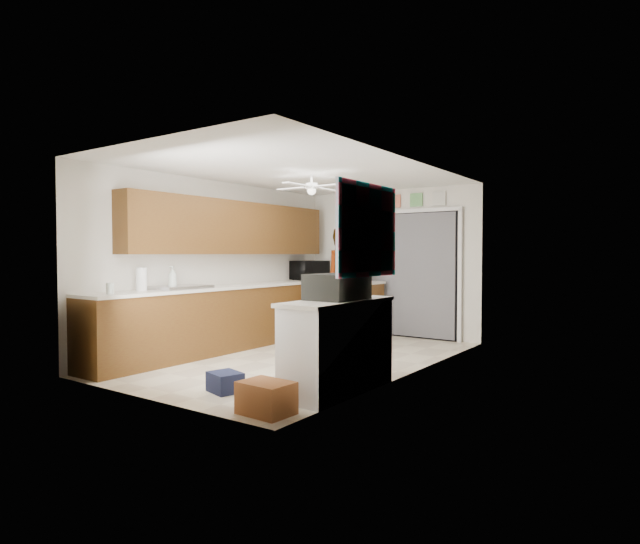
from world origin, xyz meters
The scene contains 39 objects.
floor centered at (0.00, 0.00, 0.00)m, with size 5.00×5.00×0.00m, color beige.
ceiling centered at (0.00, 0.00, 2.50)m, with size 5.00×5.00×0.00m, color white.
wall_back centered at (0.00, 2.50, 1.25)m, with size 3.20×3.20×0.00m, color silver.
wall_front centered at (0.00, -2.50, 1.25)m, with size 3.20×3.20×0.00m, color silver.
wall_left centered at (-1.60, 0.00, 1.25)m, with size 5.00×5.00×0.00m, color silver.
wall_right centered at (1.60, 0.00, 1.25)m, with size 5.00×5.00×0.00m, color silver.
left_base_cabinets centered at (-1.30, 0.00, 0.45)m, with size 0.60×4.80×0.90m, color brown.
left_countertop centered at (-1.29, 0.00, 0.92)m, with size 0.62×4.80×0.04m, color white.
upper_cabinets centered at (-1.44, 0.20, 1.80)m, with size 0.32×4.00×0.80m, color brown.
sink_basin centered at (-1.29, -1.00, 0.95)m, with size 0.50×0.76×0.06m, color silver.
faucet centered at (-1.48, -1.00, 1.05)m, with size 0.03×0.03×0.22m, color silver.
peninsula_base centered at (-0.50, 2.00, 0.45)m, with size 1.00×0.60×0.90m, color brown.
peninsula_top centered at (-0.50, 2.00, 0.92)m, with size 1.04×0.64×0.04m, color white.
back_opening_recess centered at (0.25, 2.47, 1.05)m, with size 2.00×0.06×2.10m, color black.
curtain_panel centered at (0.25, 2.43, 1.05)m, with size 1.90×0.03×2.05m, color slate.
door_trim_left centered at (-0.77, 2.44, 1.05)m, with size 0.06×0.04×2.10m, color white.
door_trim_right centered at (1.27, 2.44, 1.05)m, with size 0.06×0.04×2.10m, color white.
door_trim_head centered at (0.25, 2.44, 2.12)m, with size 2.10×0.04×0.06m, color white.
header_frame_1 centered at (-0.25, 2.47, 2.30)m, with size 0.22×0.02×0.22m, color #4CB2CB.
header_frame_2 centered at (0.10, 2.47, 2.30)m, with size 0.22×0.02×0.22m, color #DA6E52.
header_frame_3 centered at (0.50, 2.47, 2.30)m, with size 0.22×0.02×0.22m, color #64A75F.
header_frame_4 centered at (0.90, 2.47, 2.30)m, with size 0.22×0.02×0.22m, color beige.
route66_sign centered at (-0.95, 2.47, 2.30)m, with size 0.22×0.02×0.26m, color silver.
right_counter_base centered at (1.35, -1.20, 0.45)m, with size 0.50×1.40×0.90m, color white.
right_counter_top centered at (1.34, -1.20, 0.92)m, with size 0.54×1.44×0.04m, color white.
abstract_painting centered at (1.58, -1.00, 1.65)m, with size 0.03×1.15×0.95m, color #FF5D86.
ceiling_fan centered at (0.00, 0.20, 2.32)m, with size 1.14×1.14×0.24m, color white.
microwave centered at (-1.30, 1.94, 1.11)m, with size 0.62×0.42×0.34m, color black.
soap_bottle centered at (-1.40, -1.04, 1.09)m, with size 0.12×0.12×0.30m, color silver.
jar_b centered at (-1.21, -2.09, 1.01)m, with size 0.09×0.09×0.13m, color silver.
paper_towel_roll centered at (-1.38, -1.55, 1.09)m, with size 0.14×0.14×0.29m, color white.
suitcase centered at (1.32, -1.17, 1.07)m, with size 0.46×0.61×0.26m, color black.
suitcase_rim centered at (1.32, -1.17, 0.96)m, with size 0.44×0.58×0.02m, color yellow.
suitcase_lid centered at (1.32, -0.88, 1.32)m, with size 0.42×0.03×0.50m, color black.
cardboard_box centered at (1.25, -2.20, 0.14)m, with size 0.46×0.34×0.28m, color #A05432.
navy_crate centered at (0.42, -1.87, 0.10)m, with size 0.33×0.27×0.20m, color black.
cabinet_door_panel centered at (0.29, 0.61, 0.32)m, with size 0.43×0.03×0.65m, color brown.
man centered at (-0.32, 1.55, 0.92)m, with size 0.67×0.44×1.84m, color white.
dog centered at (-0.39, 0.91, 0.22)m, with size 0.24×0.55×0.43m, color black.
Camera 1 is at (4.31, -5.73, 1.41)m, focal length 30.00 mm.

